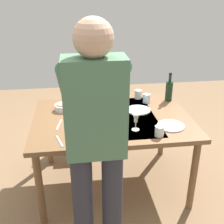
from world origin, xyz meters
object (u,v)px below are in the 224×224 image
object	(u,v)px
water_cup_far_left	(159,131)
dinner_plate_near	(138,110)
side_bowl_salad	(90,109)
wine_bottle	(169,90)
dining_table	(112,124)
water_cup_far_right	(79,113)
serving_bowl_pasta	(105,127)
dinner_plate_far	(171,126)
side_bowl_bread	(63,107)
person_server	(96,139)
water_cup_near_right	(147,98)
water_cup_near_left	(138,94)
chair_near	(89,102)
wine_glass_left	(136,119)

from	to	relation	value
water_cup_far_left	dinner_plate_near	bearing A→B (deg)	-83.71
side_bowl_salad	wine_bottle	bearing A→B (deg)	-167.60
dining_table	wine_bottle	xyz separation A→B (m)	(-0.63, -0.32, 0.18)
water_cup_far_right	serving_bowl_pasta	xyz separation A→B (m)	(-0.21, 0.27, -0.02)
wine_bottle	dinner_plate_far	bearing A→B (deg)	73.95
side_bowl_bread	dining_table	bearing A→B (deg)	153.62
person_server	serving_bowl_pasta	xyz separation A→B (m)	(-0.12, -0.52, -0.19)
dining_table	water_cup_near_right	size ratio (longest dim) A/B	15.49
wine_bottle	water_cup_far_right	size ratio (longest dim) A/B	2.87
water_cup_near_left	water_cup_near_right	bearing A→B (deg)	115.55
chair_near	side_bowl_salad	world-z (taller)	chair_near
side_bowl_salad	side_bowl_bread	xyz separation A→B (m)	(0.25, -0.08, 0.00)
wine_bottle	water_cup_near_left	size ratio (longest dim) A/B	3.20
water_cup_far_left	dinner_plate_far	bearing A→B (deg)	-135.09
water_cup_near_right	wine_glass_left	bearing A→B (deg)	67.50
chair_near	wine_bottle	size ratio (longest dim) A/B	3.07
side_bowl_bread	dinner_plate_far	size ratio (longest dim) A/B	0.70
water_cup_near_left	dinner_plate_near	distance (m)	0.32
wine_bottle	dinner_plate_far	world-z (taller)	wine_bottle
water_cup_near_left	serving_bowl_pasta	distance (m)	0.80
dinner_plate_far	water_cup_near_left	bearing A→B (deg)	-78.61
water_cup_near_left	water_cup_near_right	distance (m)	0.14
water_cup_near_right	dinner_plate_far	bearing A→B (deg)	97.88
wine_glass_left	side_bowl_salad	world-z (taller)	wine_glass_left
wine_bottle	water_cup_far_left	size ratio (longest dim) A/B	3.45
wine_glass_left	side_bowl_bread	size ratio (longest dim) A/B	0.94
dinner_plate_near	water_cup_far_right	bearing A→B (deg)	9.48
water_cup_far_right	dinner_plate_near	world-z (taller)	water_cup_far_right
person_server	dinner_plate_near	world-z (taller)	person_server
side_bowl_salad	side_bowl_bread	size ratio (longest dim) A/B	1.12
wine_glass_left	serving_bowl_pasta	size ratio (longest dim) A/B	0.50
water_cup_near_right	water_cup_far_right	world-z (taller)	water_cup_far_right
dining_table	side_bowl_salad	distance (m)	0.26
dining_table	dinner_plate_far	bearing A→B (deg)	151.84
wine_bottle	water_cup_far_right	world-z (taller)	wine_bottle
water_cup_near_left	side_bowl_salad	size ratio (longest dim) A/B	0.51
chair_near	dining_table	bearing A→B (deg)	100.24
wine_glass_left	side_bowl_bread	bearing A→B (deg)	-39.41
chair_near	side_bowl_bread	size ratio (longest dim) A/B	5.69
water_cup_near_right	water_cup_far_right	bearing A→B (deg)	22.01
dinner_plate_near	serving_bowl_pasta	bearing A→B (deg)	45.33
wine_glass_left	side_bowl_salad	xyz separation A→B (m)	(0.35, -0.41, -0.07)
water_cup_near_right	serving_bowl_pasta	distance (m)	0.73
serving_bowl_pasta	side_bowl_bread	xyz separation A→B (m)	(0.35, -0.48, 0.00)
side_bowl_bread	dinner_plate_near	xyz separation A→B (m)	(-0.71, 0.11, -0.03)
chair_near	dinner_plate_near	world-z (taller)	chair_near
person_server	serving_bowl_pasta	size ratio (longest dim) A/B	5.63
dining_table	wine_glass_left	bearing A→B (deg)	120.04
chair_near	water_cup_near_left	distance (m)	0.73
wine_glass_left	dinner_plate_near	world-z (taller)	wine_glass_left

